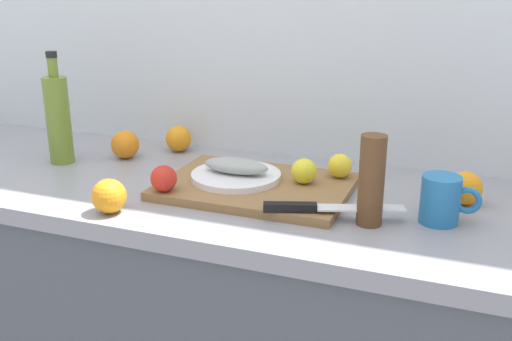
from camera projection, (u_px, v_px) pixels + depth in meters
The scene contains 16 objects.
back_wall at pixel (221, 25), 1.63m from camera, with size 3.20×0.05×2.50m, color silver.
kitchen_counter at pixel (178, 334), 1.60m from camera, with size 2.00×0.60×0.90m.
cutting_board at pixel (256, 187), 1.38m from camera, with size 0.43×0.31×0.02m, color olive.
white_plate at pixel (236, 176), 1.39m from camera, with size 0.21×0.21×0.01m, color white.
fish_fillet at pixel (236, 166), 1.39m from camera, with size 0.16×0.07×0.04m, color #999E99.
chef_knife at pixel (316, 208), 1.20m from camera, with size 0.28×0.12×0.02m.
lemon_0 at pixel (340, 166), 1.40m from camera, with size 0.06×0.06×0.06m, color yellow.
lemon_1 at pixel (304, 171), 1.36m from camera, with size 0.06×0.06×0.06m, color yellow.
tomato_0 at pixel (164, 178), 1.31m from camera, with size 0.06×0.06×0.06m, color red.
olive_oil_bottle at pixel (58, 118), 1.55m from camera, with size 0.06×0.06×0.30m.
coffee_mug_0 at pixel (442, 200), 1.19m from camera, with size 0.12×0.08×0.10m.
orange_0 at pixel (465, 188), 1.29m from camera, with size 0.07×0.07×0.07m, color orange.
orange_1 at pixel (179, 139), 1.67m from camera, with size 0.07×0.07×0.07m, color orange.
orange_2 at pixel (125, 145), 1.61m from camera, with size 0.08×0.08×0.08m, color orange.
orange_3 at pixel (109, 196), 1.24m from camera, with size 0.07×0.07×0.07m, color orange.
pepper_mill at pixel (371, 181), 1.17m from camera, with size 0.05×0.05×0.19m, color brown.
Camera 1 is at (0.69, -1.21, 1.38)m, focal length 41.16 mm.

